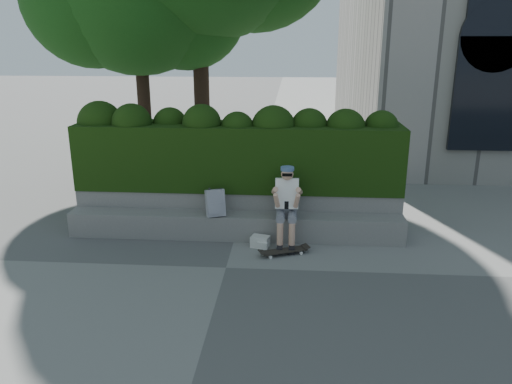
# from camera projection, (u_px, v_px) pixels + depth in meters

# --- Properties ---
(ground) EXTENTS (80.00, 80.00, 0.00)m
(ground) POSITION_uv_depth(u_px,v_px,m) (226.00, 268.00, 7.85)
(ground) COLOR slate
(ground) RESTS_ON ground
(bench_ledge) EXTENTS (6.00, 0.45, 0.45)m
(bench_ledge) POSITION_uv_depth(u_px,v_px,m) (235.00, 226.00, 8.97)
(bench_ledge) COLOR gray
(bench_ledge) RESTS_ON ground
(planter_wall) EXTENTS (6.00, 0.50, 0.75)m
(planter_wall) POSITION_uv_depth(u_px,v_px,m) (238.00, 209.00, 9.38)
(planter_wall) COLOR gray
(planter_wall) RESTS_ON ground
(hedge) EXTENTS (6.00, 1.00, 1.20)m
(hedge) POSITION_uv_depth(u_px,v_px,m) (238.00, 156.00, 9.31)
(hedge) COLOR black
(hedge) RESTS_ON planter_wall
(person) EXTENTS (0.40, 0.76, 1.38)m
(person) POSITION_uv_depth(u_px,v_px,m) (287.00, 202.00, 8.58)
(person) COLOR slate
(person) RESTS_ON ground
(skateboard) EXTENTS (0.79, 0.47, 0.08)m
(skateboard) POSITION_uv_depth(u_px,v_px,m) (284.00, 251.00, 8.30)
(skateboard) COLOR black
(skateboard) RESTS_ON ground
(backpack_plaid) EXTENTS (0.36, 0.28, 0.47)m
(backpack_plaid) POSITION_uv_depth(u_px,v_px,m) (215.00, 203.00, 8.76)
(backpack_plaid) COLOR #B4B4B9
(backpack_plaid) RESTS_ON bench_ledge
(backpack_ground) EXTENTS (0.35, 0.29, 0.20)m
(backpack_ground) POSITION_uv_depth(u_px,v_px,m) (260.00, 242.00, 8.61)
(backpack_ground) COLOR beige
(backpack_ground) RESTS_ON ground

